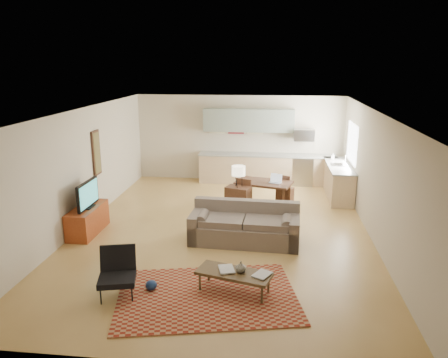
# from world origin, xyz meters

# --- Properties ---
(room) EXTENTS (9.00, 9.00, 9.00)m
(room) POSITION_xyz_m (0.00, 0.00, 1.35)
(room) COLOR #AE8545
(room) RESTS_ON ground
(kitchen_counter_back) EXTENTS (4.26, 0.64, 0.92)m
(kitchen_counter_back) POSITION_xyz_m (0.90, 4.18, 0.46)
(kitchen_counter_back) COLOR tan
(kitchen_counter_back) RESTS_ON ground
(kitchen_counter_right) EXTENTS (0.64, 2.26, 0.92)m
(kitchen_counter_right) POSITION_xyz_m (2.93, 3.00, 0.46)
(kitchen_counter_right) COLOR tan
(kitchen_counter_right) RESTS_ON ground
(kitchen_range) EXTENTS (0.62, 0.62, 0.90)m
(kitchen_range) POSITION_xyz_m (2.00, 4.18, 0.45)
(kitchen_range) COLOR #A5A8AD
(kitchen_range) RESTS_ON ground
(kitchen_microwave) EXTENTS (0.62, 0.40, 0.35)m
(kitchen_microwave) POSITION_xyz_m (2.00, 4.20, 1.55)
(kitchen_microwave) COLOR #A5A8AD
(kitchen_microwave) RESTS_ON room
(upper_cabinets) EXTENTS (2.80, 0.34, 0.70)m
(upper_cabinets) POSITION_xyz_m (0.30, 4.33, 1.95)
(upper_cabinets) COLOR gray
(upper_cabinets) RESTS_ON room
(window_right) EXTENTS (0.02, 1.40, 1.05)m
(window_right) POSITION_xyz_m (3.23, 3.00, 1.55)
(window_right) COLOR white
(window_right) RESTS_ON room
(wall_art_left) EXTENTS (0.06, 0.42, 1.10)m
(wall_art_left) POSITION_xyz_m (-3.21, 0.90, 1.55)
(wall_art_left) COLOR olive
(wall_art_left) RESTS_ON room
(triptych) EXTENTS (1.70, 0.04, 0.50)m
(triptych) POSITION_xyz_m (-0.10, 4.47, 1.75)
(triptych) COLOR #EEE8BE
(triptych) RESTS_ON room
(rug) EXTENTS (3.25, 2.56, 0.02)m
(rug) POSITION_xyz_m (0.08, -2.82, 0.01)
(rug) COLOR maroon
(rug) RESTS_ON floor
(sofa) EXTENTS (2.43, 1.15, 0.83)m
(sofa) POSITION_xyz_m (0.53, -0.53, 0.41)
(sofa) COLOR #6A5D51
(sofa) RESTS_ON floor
(coffee_table) EXTENTS (1.33, 0.82, 0.37)m
(coffee_table) POSITION_xyz_m (0.51, -2.64, 0.19)
(coffee_table) COLOR #43321B
(coffee_table) RESTS_ON floor
(book_a) EXTENTS (0.41, 0.45, 0.03)m
(book_a) POSITION_xyz_m (0.26, -2.62, 0.39)
(book_a) COLOR maroon
(book_a) RESTS_ON coffee_table
(book_b) EXTENTS (0.51, 0.52, 0.02)m
(book_b) POSITION_xyz_m (0.87, -2.64, 0.38)
(book_b) COLOR navy
(book_b) RESTS_ON coffee_table
(vase) EXTENTS (0.22, 0.22, 0.18)m
(vase) POSITION_xyz_m (0.61, -2.62, 0.46)
(vase) COLOR black
(vase) RESTS_ON coffee_table
(armchair) EXTENTS (0.82, 0.82, 0.78)m
(armchair) POSITION_xyz_m (-1.37, -2.96, 0.39)
(armchair) COLOR black
(armchair) RESTS_ON floor
(tv_credenza) EXTENTS (0.50, 1.30, 0.60)m
(tv_credenza) POSITION_xyz_m (-2.98, -0.41, 0.30)
(tv_credenza) COLOR maroon
(tv_credenza) RESTS_ON floor
(tv) EXTENTS (0.10, 1.00, 0.60)m
(tv) POSITION_xyz_m (-2.93, -0.41, 0.90)
(tv) COLOR black
(tv) RESTS_ON tv_credenza
(console_table) EXTENTS (0.69, 0.57, 0.69)m
(console_table) POSITION_xyz_m (0.25, 1.28, 0.35)
(console_table) COLOR #392116
(console_table) RESTS_ON floor
(table_lamp) EXTENTS (0.43, 0.43, 0.55)m
(table_lamp) POSITION_xyz_m (0.25, 1.28, 0.97)
(table_lamp) COLOR beige
(table_lamp) RESTS_ON console_table
(dining_table) EXTENTS (1.56, 1.14, 0.71)m
(dining_table) POSITION_xyz_m (0.87, 1.76, 0.36)
(dining_table) COLOR #392116
(dining_table) RESTS_ON floor
(dining_chair_near) EXTENTS (0.53, 0.54, 0.86)m
(dining_chair_near) POSITION_xyz_m (0.30, 1.29, 0.43)
(dining_chair_near) COLOR #392116
(dining_chair_near) RESTS_ON floor
(dining_chair_far) EXTENTS (0.52, 0.53, 0.81)m
(dining_chair_far) POSITION_xyz_m (1.43, 2.24, 0.41)
(dining_chair_far) COLOR #392116
(dining_chair_far) RESTS_ON floor
(laptop) EXTENTS (0.36, 0.32, 0.22)m
(laptop) POSITION_xyz_m (1.15, 1.67, 0.82)
(laptop) COLOR #A5A8AD
(laptop) RESTS_ON dining_table
(soap_bottle) EXTENTS (0.12, 0.13, 0.19)m
(soap_bottle) POSITION_xyz_m (2.83, 3.68, 1.02)
(soap_bottle) COLOR #EEE8BE
(soap_bottle) RESTS_ON kitchen_counter_right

